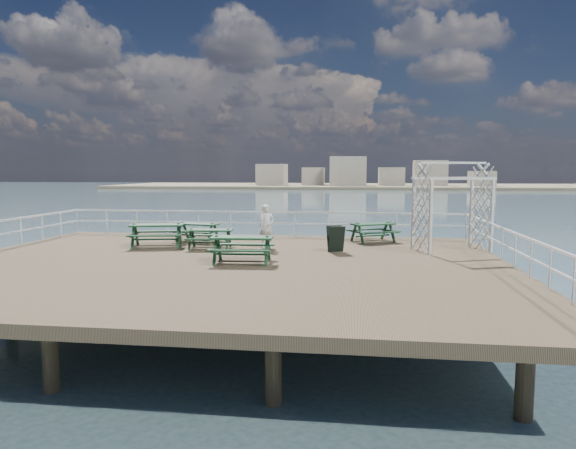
{
  "coord_description": "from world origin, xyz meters",
  "views": [
    {
      "loc": [
        4.16,
        -15.7,
        2.9
      ],
      "look_at": [
        1.92,
        1.25,
        1.1
      ],
      "focal_mm": 32.0,
      "sensor_mm": 36.0,
      "label": 1
    }
  ],
  "objects_px": {
    "picnic_table_a": "(198,228)",
    "picnic_table_e": "(242,244)",
    "trellis_arbor": "(452,212)",
    "picnic_table_d": "(210,235)",
    "picnic_table_c": "(373,228)",
    "person": "(267,226)",
    "picnic_table_b": "(157,230)"
  },
  "relations": [
    {
      "from": "picnic_table_d",
      "to": "picnic_table_e",
      "type": "distance_m",
      "value": 3.33
    },
    {
      "from": "person",
      "to": "picnic_table_e",
      "type": "bearing_deg",
      "value": -126.47
    },
    {
      "from": "picnic_table_d",
      "to": "picnic_table_b",
      "type": "bearing_deg",
      "value": 169.08
    },
    {
      "from": "picnic_table_e",
      "to": "picnic_table_c",
      "type": "bearing_deg",
      "value": 48.02
    },
    {
      "from": "picnic_table_a",
      "to": "picnic_table_c",
      "type": "xyz_separation_m",
      "value": [
        7.17,
        0.82,
        0.01
      ]
    },
    {
      "from": "picnic_table_a",
      "to": "trellis_arbor",
      "type": "distance_m",
      "value": 10.03
    },
    {
      "from": "picnic_table_b",
      "to": "picnic_table_c",
      "type": "height_order",
      "value": "picnic_table_b"
    },
    {
      "from": "picnic_table_c",
      "to": "picnic_table_e",
      "type": "relative_size",
      "value": 1.09
    },
    {
      "from": "picnic_table_b",
      "to": "picnic_table_c",
      "type": "distance_m",
      "value": 8.63
    },
    {
      "from": "picnic_table_e",
      "to": "person",
      "type": "bearing_deg",
      "value": 81.71
    },
    {
      "from": "picnic_table_a",
      "to": "picnic_table_b",
      "type": "height_order",
      "value": "picnic_table_b"
    },
    {
      "from": "picnic_table_a",
      "to": "picnic_table_c",
      "type": "relative_size",
      "value": 0.88
    },
    {
      "from": "picnic_table_a",
      "to": "picnic_table_e",
      "type": "relative_size",
      "value": 0.96
    },
    {
      "from": "trellis_arbor",
      "to": "person",
      "type": "height_order",
      "value": "trellis_arbor"
    },
    {
      "from": "picnic_table_b",
      "to": "picnic_table_d",
      "type": "xyz_separation_m",
      "value": [
        2.16,
        -0.2,
        -0.1
      ]
    },
    {
      "from": "picnic_table_a",
      "to": "picnic_table_d",
      "type": "xyz_separation_m",
      "value": [
        1.06,
        -1.85,
        -0.02
      ]
    },
    {
      "from": "picnic_table_e",
      "to": "trellis_arbor",
      "type": "distance_m",
      "value": 7.75
    },
    {
      "from": "picnic_table_d",
      "to": "person",
      "type": "bearing_deg",
      "value": 4.72
    },
    {
      "from": "picnic_table_a",
      "to": "person",
      "type": "height_order",
      "value": "person"
    },
    {
      "from": "picnic_table_c",
      "to": "picnic_table_d",
      "type": "height_order",
      "value": "picnic_table_c"
    },
    {
      "from": "picnic_table_e",
      "to": "person",
      "type": "xyz_separation_m",
      "value": [
        0.24,
        3.15,
        0.22
      ]
    },
    {
      "from": "picnic_table_e",
      "to": "trellis_arbor",
      "type": "relative_size",
      "value": 0.63
    },
    {
      "from": "picnic_table_d",
      "to": "picnic_table_e",
      "type": "relative_size",
      "value": 0.88
    },
    {
      "from": "picnic_table_a",
      "to": "picnic_table_d",
      "type": "distance_m",
      "value": 2.13
    },
    {
      "from": "picnic_table_b",
      "to": "picnic_table_e",
      "type": "height_order",
      "value": "picnic_table_b"
    },
    {
      "from": "picnic_table_d",
      "to": "trellis_arbor",
      "type": "relative_size",
      "value": 0.56
    },
    {
      "from": "picnic_table_c",
      "to": "person",
      "type": "xyz_separation_m",
      "value": [
        -4.02,
        -2.29,
        0.27
      ]
    },
    {
      "from": "picnic_table_d",
      "to": "picnic_table_a",
      "type": "bearing_deg",
      "value": 114.37
    },
    {
      "from": "picnic_table_a",
      "to": "picnic_table_b",
      "type": "relative_size",
      "value": 0.85
    },
    {
      "from": "picnic_table_a",
      "to": "trellis_arbor",
      "type": "height_order",
      "value": "trellis_arbor"
    },
    {
      "from": "picnic_table_a",
      "to": "person",
      "type": "xyz_separation_m",
      "value": [
        3.15,
        -1.47,
        0.28
      ]
    },
    {
      "from": "picnic_table_b",
      "to": "person",
      "type": "bearing_deg",
      "value": -10.58
    }
  ]
}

